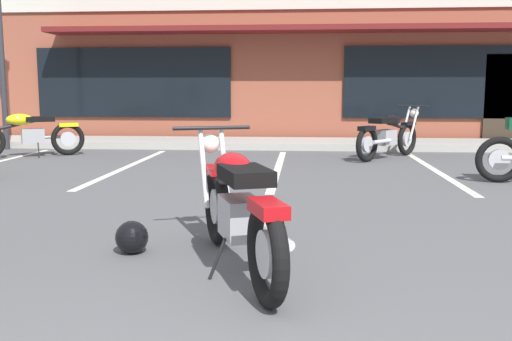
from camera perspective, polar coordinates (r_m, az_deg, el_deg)
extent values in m
plane|color=#515154|center=(5.35, 0.27, -5.79)|extent=(80.00, 80.00, 0.00)
cube|color=#A8A59E|center=(12.97, 2.90, 2.71)|extent=(22.00, 1.80, 0.14)
cube|color=brown|center=(17.06, 3.39, 9.58)|extent=(18.90, 6.10, 3.46)
cube|color=beige|center=(14.12, 3.14, 16.35)|extent=(18.90, 0.06, 0.30)
cube|color=black|center=(14.57, -12.13, 8.57)|extent=(4.84, 0.06, 1.70)
cube|color=black|center=(14.36, 18.50, 8.34)|extent=(4.84, 0.06, 1.70)
cube|color=#33281E|center=(14.76, 23.82, 6.50)|extent=(1.10, 0.06, 2.10)
cube|color=maroon|center=(13.62, 3.07, 13.90)|extent=(11.34, 0.90, 0.12)
cube|color=silver|center=(9.83, -12.60, 0.42)|extent=(0.12, 4.80, 0.01)
cube|color=silver|center=(9.40, 2.21, 0.26)|extent=(0.12, 4.80, 0.01)
cube|color=silver|center=(9.63, 17.34, 0.08)|extent=(0.12, 4.80, 0.01)
torus|color=black|center=(3.41, 1.10, -8.32)|extent=(0.32, 0.63, 0.64)
cylinder|color=#B7B7BC|center=(3.41, 1.10, -8.32)|extent=(0.16, 0.29, 0.29)
torus|color=black|center=(4.76, -3.92, -3.59)|extent=(0.32, 0.63, 0.64)
cylinder|color=#B7B7BC|center=(4.76, -3.92, -3.59)|extent=(0.16, 0.29, 0.29)
cylinder|color=silver|center=(4.79, -5.26, 0.34)|extent=(0.15, 0.32, 0.66)
cylinder|color=silver|center=(4.82, -3.15, 0.42)|extent=(0.15, 0.32, 0.66)
cylinder|color=black|center=(4.85, -4.43, 4.25)|extent=(0.63, 0.26, 0.03)
sphere|color=silver|center=(4.94, -4.59, 2.69)|extent=(0.22, 0.22, 0.17)
cube|color=#B70F14|center=(4.75, -4.05, 0.05)|extent=(0.26, 0.39, 0.06)
cube|color=#9E9EA3|center=(3.98, -1.57, -4.71)|extent=(0.36, 0.46, 0.28)
cylinder|color=silver|center=(3.68, 1.98, -6.42)|extent=(0.26, 0.54, 0.07)
cylinder|color=black|center=(4.13, -2.26, -0.87)|extent=(0.38, 0.90, 0.26)
ellipsoid|color=#B70F14|center=(4.14, -2.33, 0.27)|extent=(0.41, 0.54, 0.22)
cube|color=black|center=(3.79, -1.07, -0.44)|extent=(0.44, 0.58, 0.10)
cube|color=#B70F14|center=(3.32, 1.21, -3.78)|extent=(0.28, 0.39, 0.08)
cylinder|color=black|center=(3.94, -3.87, -8.76)|extent=(0.13, 0.07, 0.29)
torus|color=black|center=(10.34, 11.00, 2.60)|extent=(0.48, 0.56, 0.64)
cylinder|color=#B7B7BC|center=(10.34, 11.00, 2.60)|extent=(0.23, 0.26, 0.29)
torus|color=black|center=(11.58, 14.81, 3.05)|extent=(0.48, 0.56, 0.64)
cylinder|color=#B7B7BC|center=(11.58, 14.81, 3.05)|extent=(0.23, 0.26, 0.29)
cylinder|color=silver|center=(11.69, 14.72, 4.67)|extent=(0.24, 0.28, 0.66)
cylinder|color=silver|center=(11.61, 15.50, 4.62)|extent=(0.24, 0.28, 0.66)
cylinder|color=black|center=(11.71, 15.35, 6.22)|extent=(0.54, 0.44, 0.03)
sphere|color=silver|center=(11.78, 15.51, 5.55)|extent=(0.24, 0.24, 0.17)
cube|color=black|center=(11.60, 14.96, 4.54)|extent=(0.33, 0.37, 0.06)
cube|color=#9E9EA3|center=(10.88, 12.81, 3.24)|extent=(0.44, 0.46, 0.28)
cylinder|color=silver|center=(10.50, 12.44, 2.86)|extent=(0.40, 0.47, 0.07)
cylinder|color=black|center=(11.04, 13.38, 4.53)|extent=(0.63, 0.77, 0.26)
ellipsoid|color=black|center=(11.05, 13.45, 4.95)|extent=(0.50, 0.54, 0.22)
cube|color=black|center=(10.74, 12.49, 4.90)|extent=(0.54, 0.58, 0.10)
cube|color=black|center=(10.30, 10.98, 4.14)|extent=(0.35, 0.38, 0.08)
cylinder|color=black|center=(10.94, 11.77, 1.92)|extent=(0.12, 0.10, 0.29)
torus|color=black|center=(11.81, -18.24, 3.01)|extent=(0.60, 0.42, 0.64)
cylinder|color=#B7B7BC|center=(11.81, -18.24, 3.01)|extent=(0.28, 0.20, 0.29)
cube|color=#9E9EA3|center=(11.72, -21.35, 3.22)|extent=(0.47, 0.42, 0.28)
cylinder|color=silver|center=(11.91, -19.64, 3.18)|extent=(0.50, 0.35, 0.07)
cylinder|color=black|center=(11.69, -22.39, 4.33)|extent=(0.83, 0.55, 0.26)
ellipsoid|color=yellow|center=(11.68, -22.50, 4.72)|extent=(0.54, 0.47, 0.22)
cube|color=black|center=(11.72, -20.75, 4.82)|extent=(0.59, 0.51, 0.10)
cube|color=yellow|center=(11.79, -18.20, 4.37)|extent=(0.39, 0.33, 0.08)
cylinder|color=black|center=(11.57, -20.84, 1.89)|extent=(0.09, 0.13, 0.29)
torus|color=black|center=(8.59, 23.05, 1.01)|extent=(0.64, 0.13, 0.64)
cylinder|color=#B7B7BC|center=(8.59, 23.05, 1.01)|extent=(0.29, 0.07, 0.29)
sphere|color=black|center=(4.63, -12.28, -6.53)|extent=(0.26, 0.26, 0.26)
cube|color=black|center=(4.72, -11.91, -6.29)|extent=(0.18, 0.03, 0.09)
cylinder|color=#2D2D33|center=(13.45, -24.13, 11.91)|extent=(0.12, 0.12, 4.68)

